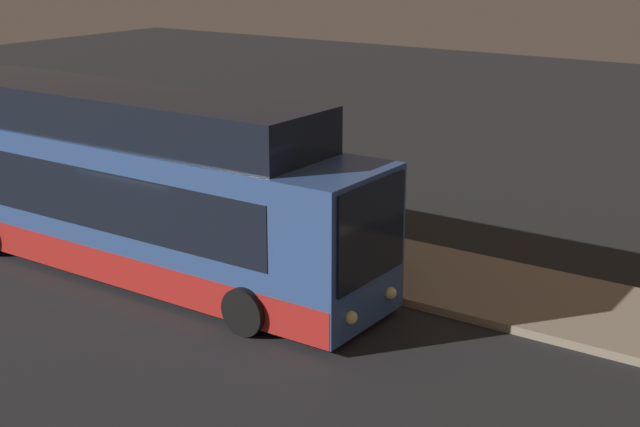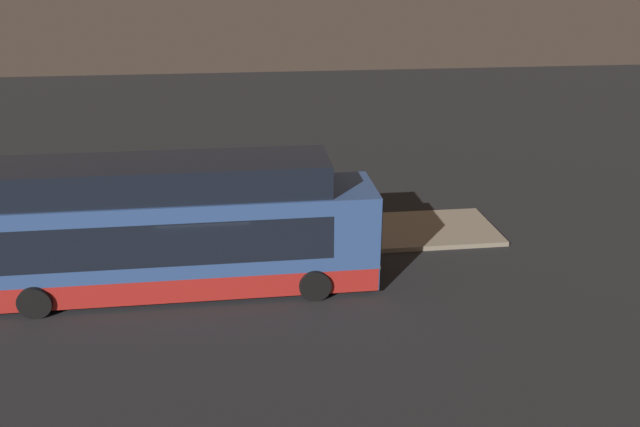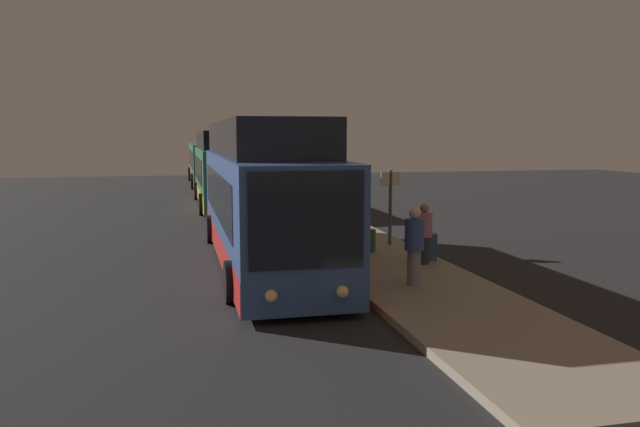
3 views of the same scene
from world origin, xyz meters
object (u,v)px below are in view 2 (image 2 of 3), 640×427
(suitcase, at_px, (227,214))
(trash_bin, at_px, (180,231))
(passenger_boarding, at_px, (300,211))
(passenger_with_bags, at_px, (189,223))
(bus_lead, at_px, (168,233))
(sign_post, at_px, (151,192))
(passenger_waiting, at_px, (239,205))

(suitcase, height_order, trash_bin, suitcase)
(passenger_boarding, xyz_separation_m, suitcase, (-2.51, 1.48, -0.57))
(passenger_with_bags, bearing_deg, bus_lead, 160.98)
(suitcase, relative_size, sign_post, 0.43)
(suitcase, bearing_deg, trash_bin, -140.73)
(bus_lead, bearing_deg, passenger_waiting, 63.40)
(suitcase, bearing_deg, bus_lead, -109.55)
(passenger_with_bags, relative_size, sign_post, 0.80)
(sign_post, height_order, trash_bin, sign_post)
(bus_lead, distance_m, passenger_waiting, 4.49)
(passenger_boarding, distance_m, trash_bin, 4.13)
(passenger_boarding, relative_size, passenger_with_bags, 0.96)
(passenger_waiting, distance_m, trash_bin, 2.25)
(passenger_with_bags, distance_m, suitcase, 2.55)
(trash_bin, bearing_deg, suitcase, 39.27)
(passenger_boarding, xyz_separation_m, passenger_with_bags, (-3.67, -0.71, 0.06))
(bus_lead, bearing_deg, passenger_with_bags, 79.69)
(passenger_waiting, relative_size, suitcase, 1.64)
(sign_post, distance_m, trash_bin, 1.80)
(bus_lead, xyz_separation_m, trash_bin, (-0.02, 3.08, -1.26))
(bus_lead, relative_size, passenger_waiting, 7.40)
(bus_lead, distance_m, trash_bin, 3.33)
(passenger_with_bags, distance_m, sign_post, 2.42)
(passenger_waiting, distance_m, suitcase, 0.76)
(passenger_boarding, bearing_deg, sign_post, 96.22)
(passenger_boarding, height_order, passenger_waiting, passenger_boarding)
(bus_lead, relative_size, trash_bin, 18.28)
(passenger_waiting, bearing_deg, passenger_with_bags, 38.34)
(passenger_boarding, distance_m, passenger_waiting, 2.34)
(passenger_boarding, xyz_separation_m, sign_post, (-5.07, 1.22, 0.49))
(bus_lead, height_order, sign_post, bus_lead)
(passenger_boarding, height_order, passenger_with_bags, passenger_with_bags)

